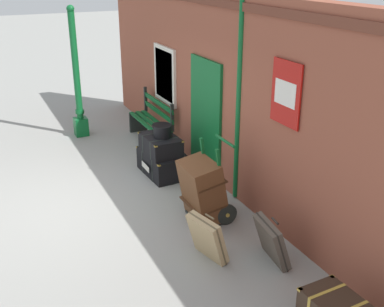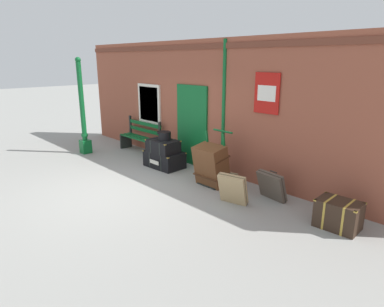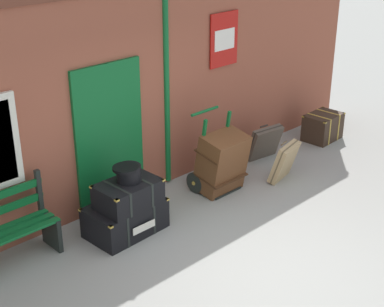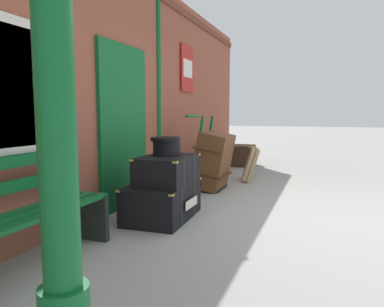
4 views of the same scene
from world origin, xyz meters
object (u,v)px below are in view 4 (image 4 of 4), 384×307
Objects in this scene: steamer_trunk_middle at (167,170)px; suitcase_beige at (219,160)px; large_brown_trunk at (213,161)px; lamp_post at (58,164)px; suitcase_caramel at (251,164)px; steamer_trunk_base at (162,201)px; round_hatbox at (166,145)px; porters_trolley at (203,172)px; corner_trunk at (243,155)px; platform_bench at (22,215)px.

steamer_trunk_middle is 1.30× the size of suitcase_beige.
large_brown_trunk is 1.49× the size of suitcase_beige.
lamp_post is 5.50m from suitcase_caramel.
steamer_trunk_middle is at bearing -174.87° from suitcase_beige.
steamer_trunk_middle is (0.02, -0.05, 0.37)m from steamer_trunk_base.
round_hatbox is 0.59× the size of suitcase_beige.
porters_trolley is 1.14m from suitcase_caramel.
corner_trunk is (4.56, 0.04, 0.03)m from steamer_trunk_base.
corner_trunk is at bearing 0.48° from steamer_trunk_base.
large_brown_trunk is (1.73, -0.02, -0.11)m from steamer_trunk_middle.
steamer_trunk_base is at bearing 154.97° from round_hatbox.
platform_bench reaches higher than corner_trunk.
porters_trolley reaches higher than large_brown_trunk.
lamp_post is 1.75× the size of platform_bench.
lamp_post is 2.96m from steamer_trunk_base.
suitcase_caramel is at bearing -31.05° from porters_trolley.
porters_trolley reaches higher than platform_bench.
platform_bench is 4.27× the size of round_hatbox.
platform_bench is at bearing 165.68° from steamer_trunk_base.
lamp_post is at bearing -163.11° from round_hatbox.
steamer_trunk_middle reaches higher than suitcase_beige.
platform_bench reaches higher than suitcase_caramel.
lamp_post reaches higher than suitcase_caramel.
porters_trolley reaches higher than suitcase_caramel.
round_hatbox reaches higher than suitcase_beige.
corner_trunk is (1.43, -0.19, -0.05)m from suitcase_beige.
steamer_trunk_middle is at bearing 16.62° from lamp_post.
large_brown_trunk is at bearing -90.00° from porters_trolley.
platform_bench is 1.69× the size of large_brown_trunk.
platform_bench is at bearing 171.63° from large_brown_trunk.
large_brown_trunk reaches higher than suitcase_caramel.
suitcase_caramel is at bearing -9.95° from round_hatbox.
large_brown_trunk reaches higher than suitcase_beige.
platform_bench is 2.52× the size of suitcase_beige.
platform_bench is 2.55× the size of suitcase_caramel.
platform_bench is at bearing 50.80° from lamp_post.
porters_trolley is at bearing 90.00° from large_brown_trunk.
suitcase_caramel is at bearing -118.88° from suitcase_beige.
steamer_trunk_base is 1.46× the size of corner_trunk.
round_hatbox is at bearing -175.92° from porters_trolley.
lamp_post reaches higher than suitcase_beige.
platform_bench is at bearing 176.47° from corner_trunk.
platform_bench is at bearing 174.47° from porters_trolley.
steamer_trunk_middle is 1.76m from porters_trolley.
steamer_trunk_middle is at bearing -178.83° from corner_trunk.
lamp_post is at bearing -162.18° from steamer_trunk_base.
suitcase_caramel is at bearing 3.91° from lamp_post.
platform_bench reaches higher than large_brown_trunk.
round_hatbox reaches higher than suitcase_caramel.
steamer_trunk_middle is 2.76m from suitcase_caramel.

